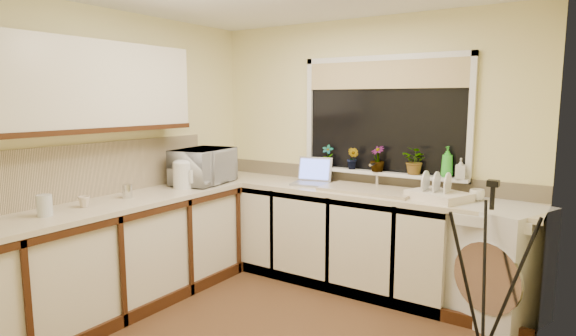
% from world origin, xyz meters
% --- Properties ---
extents(floor, '(3.20, 3.20, 0.00)m').
position_xyz_m(floor, '(0.00, 0.00, 0.00)').
color(floor, '#533321').
rests_on(floor, ground).
extents(wall_back, '(3.20, 0.00, 3.20)m').
position_xyz_m(wall_back, '(0.00, 1.50, 1.23)').
color(wall_back, beige).
rests_on(wall_back, ground).
extents(wall_front, '(3.20, 0.00, 3.20)m').
position_xyz_m(wall_front, '(0.00, -1.50, 1.23)').
color(wall_front, beige).
rests_on(wall_front, ground).
extents(wall_left, '(0.00, 3.00, 3.00)m').
position_xyz_m(wall_left, '(-1.60, 0.00, 1.23)').
color(wall_left, beige).
rests_on(wall_left, ground).
extents(wall_right, '(0.00, 3.00, 3.00)m').
position_xyz_m(wall_right, '(1.60, 0.00, 1.23)').
color(wall_right, beige).
rests_on(wall_right, ground).
extents(base_cabinet_back, '(2.55, 0.60, 0.86)m').
position_xyz_m(base_cabinet_back, '(-0.33, 1.20, 0.43)').
color(base_cabinet_back, silver).
rests_on(base_cabinet_back, floor).
extents(base_cabinet_left, '(0.54, 2.40, 0.86)m').
position_xyz_m(base_cabinet_left, '(-1.30, -0.30, 0.43)').
color(base_cabinet_left, silver).
rests_on(base_cabinet_left, floor).
extents(worktop_back, '(3.20, 0.60, 0.04)m').
position_xyz_m(worktop_back, '(0.00, 1.20, 0.88)').
color(worktop_back, beige).
rests_on(worktop_back, base_cabinet_back).
extents(worktop_left, '(0.60, 2.40, 0.04)m').
position_xyz_m(worktop_left, '(-1.30, -0.30, 0.88)').
color(worktop_left, beige).
rests_on(worktop_left, base_cabinet_left).
extents(upper_cabinet, '(0.28, 1.90, 0.70)m').
position_xyz_m(upper_cabinet, '(-1.44, -0.45, 1.80)').
color(upper_cabinet, silver).
rests_on(upper_cabinet, wall_left).
extents(splashback_left, '(0.02, 2.40, 0.45)m').
position_xyz_m(splashback_left, '(-1.59, -0.30, 1.12)').
color(splashback_left, beige).
rests_on(splashback_left, wall_left).
extents(splashback_back, '(3.20, 0.02, 0.14)m').
position_xyz_m(splashback_back, '(0.00, 1.49, 0.97)').
color(splashback_back, beige).
rests_on(splashback_back, wall_back).
extents(window_glass, '(1.50, 0.02, 1.00)m').
position_xyz_m(window_glass, '(0.20, 1.49, 1.55)').
color(window_glass, black).
rests_on(window_glass, wall_back).
extents(window_blind, '(1.50, 0.02, 0.25)m').
position_xyz_m(window_blind, '(0.20, 1.46, 1.92)').
color(window_blind, tan).
rests_on(window_blind, wall_back).
extents(windowsill, '(1.60, 0.14, 0.03)m').
position_xyz_m(windowsill, '(0.20, 1.43, 1.04)').
color(windowsill, white).
rests_on(windowsill, wall_back).
extents(sink, '(0.82, 0.46, 0.03)m').
position_xyz_m(sink, '(0.20, 1.20, 0.91)').
color(sink, tan).
rests_on(sink, worktop_back).
extents(faucet, '(0.03, 0.03, 0.24)m').
position_xyz_m(faucet, '(0.20, 1.38, 1.02)').
color(faucet, silver).
rests_on(faucet, worktop_back).
extents(washing_machine, '(0.81, 0.80, 0.90)m').
position_xyz_m(washing_machine, '(1.27, 1.20, 0.45)').
color(washing_machine, silver).
rests_on(washing_machine, floor).
extents(laptop, '(0.40, 0.38, 0.25)m').
position_xyz_m(laptop, '(-0.41, 1.25, 0.97)').
color(laptop, '#929299').
rests_on(laptop, worktop_back).
extents(kettle, '(0.18, 0.18, 0.23)m').
position_xyz_m(kettle, '(-1.27, 0.39, 1.02)').
color(kettle, silver).
rests_on(kettle, worktop_left).
extents(dish_rack, '(0.54, 0.48, 0.07)m').
position_xyz_m(dish_rack, '(0.82, 1.17, 0.93)').
color(dish_rack, '#F0E4D0').
rests_on(dish_rack, worktop_back).
extents(tripod, '(0.71, 0.71, 1.20)m').
position_xyz_m(tripod, '(1.33, 0.55, 0.60)').
color(tripod, black).
rests_on(tripod, floor).
extents(glass_jug, '(0.10, 0.10, 0.15)m').
position_xyz_m(glass_jug, '(-1.30, -0.89, 0.98)').
color(glass_jug, silver).
rests_on(glass_jug, worktop_left).
extents(steel_jar, '(0.08, 0.08, 0.12)m').
position_xyz_m(steel_jar, '(-1.33, -0.18, 0.96)').
color(steel_jar, silver).
rests_on(steel_jar, worktop_left).
extents(microwave, '(0.51, 0.67, 0.34)m').
position_xyz_m(microwave, '(-1.29, 0.68, 1.07)').
color(microwave, silver).
rests_on(microwave, worktop_left).
extents(plant_a, '(0.13, 0.10, 0.22)m').
position_xyz_m(plant_a, '(-0.34, 1.41, 1.16)').
color(plant_a, '#999999').
rests_on(plant_a, windowsill).
extents(plant_b, '(0.14, 0.12, 0.21)m').
position_xyz_m(plant_b, '(-0.06, 1.39, 1.15)').
color(plant_b, '#999999').
rests_on(plant_b, windowsill).
extents(plant_c, '(0.17, 0.17, 0.23)m').
position_xyz_m(plant_c, '(0.19, 1.39, 1.17)').
color(plant_c, '#999999').
rests_on(plant_c, windowsill).
extents(plant_d, '(0.27, 0.26, 0.24)m').
position_xyz_m(plant_d, '(0.54, 1.41, 1.17)').
color(plant_d, '#999999').
rests_on(plant_d, windowsill).
extents(soap_bottle_green, '(0.10, 0.10, 0.26)m').
position_xyz_m(soap_bottle_green, '(0.81, 1.43, 1.18)').
color(soap_bottle_green, green).
rests_on(soap_bottle_green, windowsill).
extents(soap_bottle_clear, '(0.09, 0.09, 0.17)m').
position_xyz_m(soap_bottle_clear, '(0.93, 1.39, 1.14)').
color(soap_bottle_clear, '#999999').
rests_on(soap_bottle_clear, windowsill).
extents(cup_back, '(0.15, 0.15, 0.09)m').
position_xyz_m(cup_back, '(1.09, 1.30, 0.95)').
color(cup_back, white).
rests_on(cup_back, worktop_back).
extents(cup_left, '(0.10, 0.10, 0.08)m').
position_xyz_m(cup_left, '(-1.33, -0.57, 0.94)').
color(cup_left, beige).
rests_on(cup_left, worktop_left).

